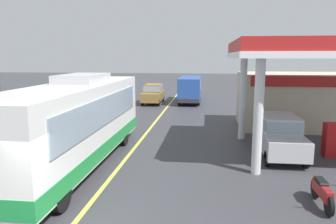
{
  "coord_description": "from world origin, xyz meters",
  "views": [
    {
      "loc": [
        3.47,
        -6.33,
        4.42
      ],
      "look_at": [
        1.5,
        10.0,
        1.6
      ],
      "focal_mm": 34.64,
      "sensor_mm": 36.0,
      "label": 1
    }
  ],
  "objects_px": {
    "car_at_pump": "(279,133)",
    "minibus_opposing_lane": "(190,87)",
    "pedestrian_by_shop": "(278,126)",
    "car_trailing_behind_bus": "(153,93)",
    "motorcycle_parked_forecourt": "(322,192)",
    "pedestrian_near_pump": "(297,131)",
    "coach_bus_main": "(75,125)"
  },
  "relations": [
    {
      "from": "coach_bus_main",
      "to": "pedestrian_by_shop",
      "type": "bearing_deg",
      "value": 26.93
    },
    {
      "from": "minibus_opposing_lane",
      "to": "motorcycle_parked_forecourt",
      "type": "bearing_deg",
      "value": -76.87
    },
    {
      "from": "motorcycle_parked_forecourt",
      "to": "car_trailing_behind_bus",
      "type": "xyz_separation_m",
      "value": [
        -8.54,
        20.71,
        0.57
      ]
    },
    {
      "from": "coach_bus_main",
      "to": "car_trailing_behind_bus",
      "type": "distance_m",
      "value": 18.1
    },
    {
      "from": "minibus_opposing_lane",
      "to": "motorcycle_parked_forecourt",
      "type": "height_order",
      "value": "minibus_opposing_lane"
    },
    {
      "from": "motorcycle_parked_forecourt",
      "to": "pedestrian_by_shop",
      "type": "xyz_separation_m",
      "value": [
        0.17,
        7.14,
        0.49
      ]
    },
    {
      "from": "motorcycle_parked_forecourt",
      "to": "pedestrian_near_pump",
      "type": "relative_size",
      "value": 1.08
    },
    {
      "from": "pedestrian_near_pump",
      "to": "minibus_opposing_lane",
      "type": "bearing_deg",
      "value": 110.36
    },
    {
      "from": "car_at_pump",
      "to": "motorcycle_parked_forecourt",
      "type": "bearing_deg",
      "value": -87.8
    },
    {
      "from": "car_trailing_behind_bus",
      "to": "minibus_opposing_lane",
      "type": "bearing_deg",
      "value": 17.62
    },
    {
      "from": "car_at_pump",
      "to": "minibus_opposing_lane",
      "type": "relative_size",
      "value": 0.69
    },
    {
      "from": "coach_bus_main",
      "to": "car_at_pump",
      "type": "distance_m",
      "value": 8.9
    },
    {
      "from": "car_at_pump",
      "to": "pedestrian_near_pump",
      "type": "xyz_separation_m",
      "value": [
        0.99,
        0.86,
        -0.08
      ]
    },
    {
      "from": "minibus_opposing_lane",
      "to": "pedestrian_by_shop",
      "type": "distance_m",
      "value": 15.59
    },
    {
      "from": "motorcycle_parked_forecourt",
      "to": "pedestrian_by_shop",
      "type": "height_order",
      "value": "pedestrian_by_shop"
    },
    {
      "from": "minibus_opposing_lane",
      "to": "car_trailing_behind_bus",
      "type": "distance_m",
      "value": 3.66
    },
    {
      "from": "motorcycle_parked_forecourt",
      "to": "car_at_pump",
      "type": "bearing_deg",
      "value": 92.2
    },
    {
      "from": "motorcycle_parked_forecourt",
      "to": "pedestrian_near_pump",
      "type": "bearing_deg",
      "value": 82.41
    },
    {
      "from": "car_at_pump",
      "to": "pedestrian_near_pump",
      "type": "height_order",
      "value": "car_at_pump"
    },
    {
      "from": "pedestrian_by_shop",
      "to": "car_trailing_behind_bus",
      "type": "xyz_separation_m",
      "value": [
        -8.71,
        13.57,
        0.08
      ]
    },
    {
      "from": "pedestrian_near_pump",
      "to": "pedestrian_by_shop",
      "type": "distance_m",
      "value": 1.34
    },
    {
      "from": "car_at_pump",
      "to": "car_trailing_behind_bus",
      "type": "bearing_deg",
      "value": 118.13
    },
    {
      "from": "pedestrian_by_shop",
      "to": "car_trailing_behind_bus",
      "type": "distance_m",
      "value": 16.13
    },
    {
      "from": "minibus_opposing_lane",
      "to": "car_trailing_behind_bus",
      "type": "relative_size",
      "value": 1.46
    },
    {
      "from": "minibus_opposing_lane",
      "to": "car_trailing_behind_bus",
      "type": "xyz_separation_m",
      "value": [
        -3.46,
        -1.1,
        -0.46
      ]
    },
    {
      "from": "coach_bus_main",
      "to": "pedestrian_near_pump",
      "type": "height_order",
      "value": "coach_bus_main"
    },
    {
      "from": "minibus_opposing_lane",
      "to": "car_trailing_behind_bus",
      "type": "bearing_deg",
      "value": -162.38
    },
    {
      "from": "pedestrian_near_pump",
      "to": "car_trailing_behind_bus",
      "type": "xyz_separation_m",
      "value": [
        -9.34,
        14.75,
        0.08
      ]
    },
    {
      "from": "car_at_pump",
      "to": "minibus_opposing_lane",
      "type": "distance_m",
      "value": 17.41
    },
    {
      "from": "pedestrian_near_pump",
      "to": "car_trailing_behind_bus",
      "type": "relative_size",
      "value": 0.4
    },
    {
      "from": "pedestrian_near_pump",
      "to": "pedestrian_by_shop",
      "type": "bearing_deg",
      "value": 117.92
    },
    {
      "from": "car_at_pump",
      "to": "pedestrian_by_shop",
      "type": "height_order",
      "value": "car_at_pump"
    }
  ]
}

